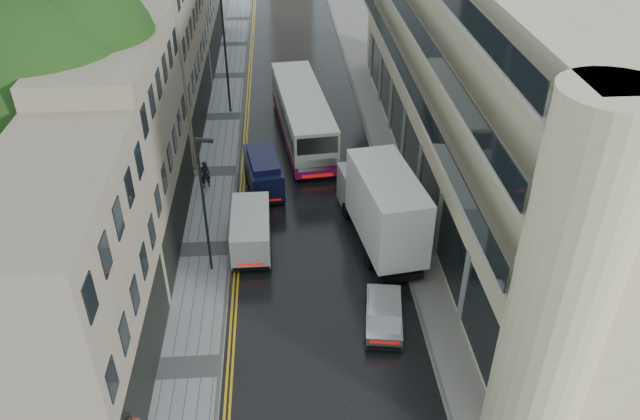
{
  "coord_description": "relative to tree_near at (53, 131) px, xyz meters",
  "views": [
    {
      "loc": [
        -1.59,
        -7.73,
        20.26
      ],
      "look_at": [
        0.18,
        18.0,
        3.13
      ],
      "focal_mm": 35.0,
      "sensor_mm": 36.0,
      "label": 1
    }
  ],
  "objects": [
    {
      "name": "old_shop_row",
      "position": [
        3.05,
        10.0,
        -0.95
      ],
      "size": [
        4.5,
        56.0,
        12.0
      ],
      "primitive_type": null,
      "color": "gray",
      "rests_on": "ground"
    },
    {
      "name": "white_lorry",
      "position": [
        15.11,
        -2.8,
        -4.62
      ],
      "size": [
        3.91,
        9.07,
        4.61
      ],
      "primitive_type": null,
      "rotation": [
        0.0,
        0.0,
        0.15
      ],
      "color": "silver",
      "rests_on": "road"
    },
    {
      "name": "tree_far",
      "position": [
        0.3,
        13.0,
        -0.72
      ],
      "size": [
        9.24,
        9.24,
        12.46
      ],
      "primitive_type": null,
      "color": "black",
      "rests_on": "ground"
    },
    {
      "name": "right_sidewalk",
      "position": [
        17.9,
        7.5,
        -6.89
      ],
      "size": [
        1.8,
        85.0,
        0.12
      ],
      "primitive_type": "cube",
      "color": "slate",
      "rests_on": "ground"
    },
    {
      "name": "silver_hatchback",
      "position": [
        14.35,
        -8.13,
        -6.24
      ],
      "size": [
        2.11,
        3.85,
        1.37
      ],
      "primitive_type": null,
      "rotation": [
        0.0,
        0.0,
        -0.14
      ],
      "color": "#A7A8AC",
      "rests_on": "road"
    },
    {
      "name": "cream_bus",
      "position": [
        11.49,
        8.41,
        -5.23
      ],
      "size": [
        4.12,
        12.67,
        3.39
      ],
      "primitive_type": null,
      "rotation": [
        0.0,
        0.0,
        0.11
      ],
      "color": "silver",
      "rests_on": "road"
    },
    {
      "name": "tree_near",
      "position": [
        0.0,
        0.0,
        0.0
      ],
      "size": [
        10.56,
        10.56,
        13.89
      ],
      "primitive_type": null,
      "color": "black",
      "rests_on": "ground"
    },
    {
      "name": "white_van",
      "position": [
        8.2,
        -2.26,
        -5.88
      ],
      "size": [
        2.02,
        4.65,
        2.1
      ],
      "primitive_type": null,
      "rotation": [
        0.0,
        0.0,
        0.01
      ],
      "color": "beige",
      "rests_on": "road"
    },
    {
      "name": "lamp_post_far",
      "position": [
        7.07,
        16.69,
        -2.38
      ],
      "size": [
        1.03,
        0.45,
        8.9
      ],
      "primitive_type": null,
      "rotation": [
        0.0,
        0.0,
        -0.24
      ],
      "color": "black",
      "rests_on": "left_sidewalk"
    },
    {
      "name": "left_sidewalk",
      "position": [
        6.65,
        7.5,
        -6.89
      ],
      "size": [
        2.7,
        85.0,
        0.12
      ],
      "primitive_type": "cube",
      "color": "gray",
      "rests_on": "ground"
    },
    {
      "name": "lamp_post_near",
      "position": [
        7.09,
        -2.51,
        -3.12
      ],
      "size": [
        0.85,
        0.35,
        7.41
      ],
      "primitive_type": null,
      "rotation": [
        0.0,
        0.0,
        -0.21
      ],
      "color": "black",
      "rests_on": "left_sidewalk"
    },
    {
      "name": "pedestrian",
      "position": [
        6.16,
        5.57,
        -5.93
      ],
      "size": [
        0.76,
        0.63,
        1.78
      ],
      "primitive_type": "imported",
      "rotation": [
        0.0,
        0.0,
        3.5
      ],
      "color": "black",
      "rests_on": "left_sidewalk"
    },
    {
      "name": "road",
      "position": [
        12.5,
        7.5,
        -6.94
      ],
      "size": [
        9.0,
        85.0,
        0.02
      ],
      "primitive_type": "cube",
      "color": "black",
      "rests_on": "ground"
    },
    {
      "name": "modern_block",
      "position": [
        22.8,
        6.0,
        0.05
      ],
      "size": [
        8.0,
        40.0,
        14.0
      ],
      "primitive_type": null,
      "color": "beige",
      "rests_on": "ground"
    },
    {
      "name": "navy_van",
      "position": [
        9.13,
        3.67,
        -5.74
      ],
      "size": [
        2.58,
        4.9,
        2.38
      ],
      "primitive_type": null,
      "rotation": [
        0.0,
        0.0,
        0.16
      ],
      "color": "black",
      "rests_on": "road"
    }
  ]
}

